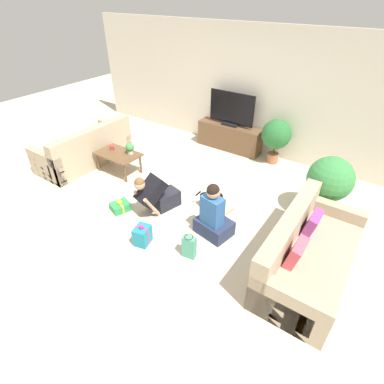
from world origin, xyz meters
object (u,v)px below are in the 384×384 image
coffee_table (118,156)px  mug (112,147)px  potted_plant_corner_right (330,181)px  person_kneeling (157,194)px  sofa_left (86,150)px  person_sitting (213,216)px  tabletop_plant (130,148)px  tv (231,111)px  potted_plant_back_right (276,135)px  gift_box_a (142,235)px  gift_box_b (120,206)px  dog (211,197)px  sofa_right (307,255)px  tv_console (229,137)px

coffee_table → mug: 0.24m
potted_plant_corner_right → person_kneeling: bearing=-148.5°
sofa_left → potted_plant_corner_right: 4.76m
person_sitting → mug: person_sitting is taller
person_sitting → tabletop_plant: size_ratio=4.11×
sofa_left → tabletop_plant: (1.09, 0.24, 0.25)m
tv → potted_plant_back_right: 1.13m
person_kneeling → gift_box_a: 0.82m
mug → person_sitting: bearing=-11.8°
gift_box_b → gift_box_a: bearing=-23.5°
tv → mug: 2.68m
tv → mug: size_ratio=8.83×
person_kneeling → mug: bearing=174.9°
gift_box_a → gift_box_b: gift_box_a is taller
potted_plant_corner_right → dog: 1.88m
tv → person_kneeling: size_ratio=1.31×
gift_box_a → coffee_table: bearing=144.5°
person_sitting → tv: bearing=-55.2°
coffee_table → sofa_left: bearing=-173.1°
gift_box_a → tabletop_plant: 2.15m
gift_box_a → tv: bearing=97.8°
tv → potted_plant_back_right: tv is taller
sofa_right → tabletop_plant: bearing=80.9°
person_sitting → coffee_table: bearing=-1.0°
person_sitting → mug: 2.82m
tv_console → mug: tv_console is taller
tv → person_sitting: size_ratio=1.16×
sofa_right → tv: size_ratio=1.84×
potted_plant_back_right → mug: (-2.62, -2.10, -0.15)m
sofa_right → tv: tv is taller
potted_plant_corner_right → person_sitting: size_ratio=1.16×
coffee_table → person_kneeling: person_kneeling is taller
person_sitting → gift_box_b: person_sitting is taller
sofa_right → person_sitting: 1.38m
gift_box_a → person_kneeling: bearing=114.4°
sofa_left → gift_box_a: sofa_left is taller
sofa_left → person_sitting: person_sitting is taller
person_kneeling → potted_plant_corner_right: bearing=46.2°
sofa_right → gift_box_b: (-2.98, -0.45, -0.22)m
tv → tv_console: bearing=180.0°
tv → potted_plant_corner_right: tv is taller
tv → tabletop_plant: (-1.10, -2.07, -0.36)m
sofa_left → sofa_right: bearing=85.8°
gift_box_a → gift_box_b: size_ratio=0.96×
gift_box_b → tabletop_plant: tabletop_plant is taller
dog → gift_box_b: dog is taller
dog → mug: (-2.38, 0.03, 0.26)m
person_sitting → mug: size_ratio=7.64×
person_sitting → gift_box_b: (-1.60, -0.39, -0.26)m
coffee_table → dog: bearing=0.7°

